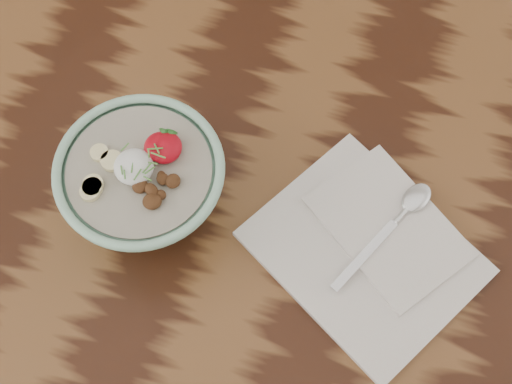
{
  "coord_description": "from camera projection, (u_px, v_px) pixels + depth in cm",
  "views": [
    {
      "loc": [
        19.94,
        -30.54,
        156.4
      ],
      "look_at": [
        10.27,
        -1.27,
        86.35
      ],
      "focal_mm": 50.0,
      "sensor_mm": 36.0,
      "label": 1
    }
  ],
  "objects": [
    {
      "name": "spoon",
      "position": [
        404.0,
        212.0,
        0.86
      ],
      "size": [
        9.25,
        17.03,
        0.93
      ],
      "rotation": [
        0.0,
        0.0,
        -0.43
      ],
      "color": "silver",
      "rests_on": "napkin"
    },
    {
      "name": "table",
      "position": [
        188.0,
        223.0,
        0.97
      ],
      "size": [
        160.0,
        90.0,
        75.0
      ],
      "color": "#32170C",
      "rests_on": "ground"
    },
    {
      "name": "breakfast_bowl",
      "position": [
        144.0,
        184.0,
        0.82
      ],
      "size": [
        19.2,
        19.2,
        12.48
      ],
      "rotation": [
        0.0,
        0.0,
        -0.02
      ],
      "color": "#9BD1B2",
      "rests_on": "table"
    },
    {
      "name": "napkin",
      "position": [
        370.0,
        247.0,
        0.85
      ],
      "size": [
        31.52,
        29.69,
        1.53
      ],
      "rotation": [
        0.0,
        0.0,
        -0.51
      ],
      "color": "silver",
      "rests_on": "table"
    }
  ]
}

